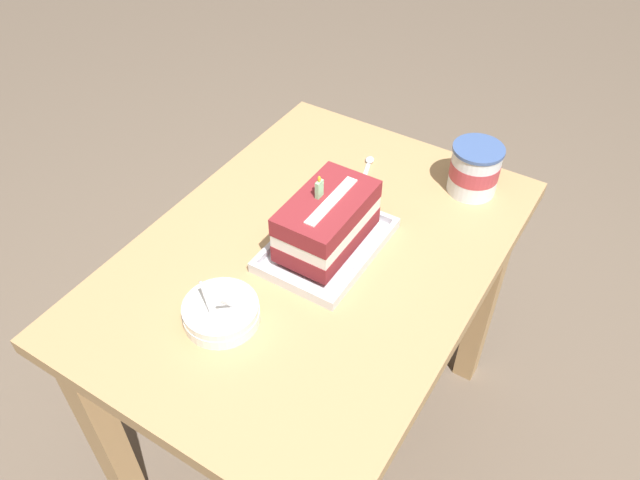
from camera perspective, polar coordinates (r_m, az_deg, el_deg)
ground_plane at (r=1.91m, az=-0.46°, el=-17.04°), size 8.00×8.00×0.00m
dining_table at (r=1.41m, az=-0.60°, el=-4.72°), size 0.98×0.70×0.74m
foil_tray at (r=1.32m, az=0.63°, el=-0.55°), size 0.29×0.20×0.02m
birthday_cake at (r=1.27m, az=0.66°, el=1.80°), size 0.22×0.13×0.16m
bowl_stack at (r=1.19m, az=-9.01°, el=-6.55°), size 0.15×0.15×0.09m
ice_cream_tub at (r=1.48m, az=13.94°, el=6.32°), size 0.12×0.12×0.12m
serving_spoon_near_tray at (r=1.55m, az=4.40°, el=6.80°), size 0.13×0.06×0.01m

